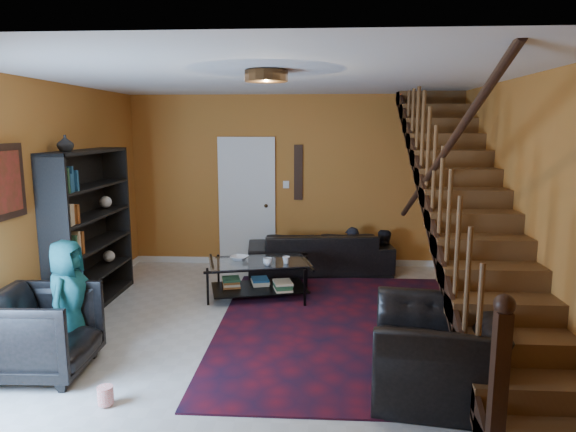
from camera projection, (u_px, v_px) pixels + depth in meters
name	position (u px, v px, depth m)	size (l,w,h in m)	color
floor	(275.00, 326.00, 5.96)	(5.50, 5.50, 0.00)	beige
room	(191.00, 285.00, 7.34)	(5.50, 5.50, 5.50)	#A56524
staircase	(468.00, 209.00, 5.59)	(0.95, 5.02, 3.18)	brown
bookshelf	(91.00, 232.00, 6.53)	(0.35, 1.80, 2.00)	black
door	(247.00, 204.00, 8.51)	(0.82, 0.05, 2.05)	silver
framed_picture	(0.00, 183.00, 4.94)	(0.04, 0.74, 0.74)	maroon
wall_hanging	(298.00, 172.00, 8.37)	(0.14, 0.03, 0.90)	black
ceiling_fixture	(266.00, 76.00, 4.71)	(0.40, 0.40, 0.10)	#3F2814
rug	(365.00, 327.00, 5.90)	(3.37, 3.85, 0.02)	#480C17
sofa	(320.00, 252.00, 8.14)	(2.24, 0.88, 0.66)	black
armchair_left	(42.00, 332.00, 4.74)	(0.86, 0.89, 0.81)	black
armchair_right	(434.00, 352.00, 4.39)	(1.16, 1.02, 0.76)	black
person_adult_a	(351.00, 263.00, 8.19)	(0.43, 0.28, 1.18)	black
person_adult_b	(382.00, 265.00, 8.16)	(0.55, 0.43, 1.14)	black
person_child	(68.00, 300.00, 5.03)	(0.59, 0.39, 1.21)	#17575A
coffee_table	(259.00, 276.00, 6.92)	(1.47, 1.07, 0.50)	black
cup_a	(268.00, 262.00, 6.68)	(0.12, 0.12, 0.10)	#999999
cup_b	(286.00, 260.00, 6.77)	(0.10, 0.10, 0.09)	#999999
bowl	(239.00, 258.00, 6.94)	(0.24, 0.24, 0.06)	#999999
vase	(65.00, 143.00, 5.85)	(0.18, 0.18, 0.19)	#999999
popcorn_bucket	(105.00, 395.00, 4.23)	(0.13, 0.13, 0.15)	red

